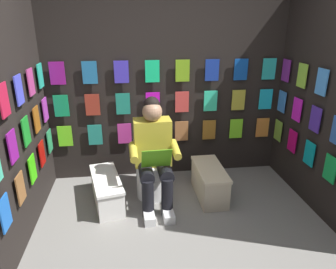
{
  "coord_description": "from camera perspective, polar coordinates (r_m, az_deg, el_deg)",
  "views": [
    {
      "loc": [
        0.47,
        1.92,
        1.95
      ],
      "look_at": [
        0.09,
        -1.0,
        0.85
      ],
      "focal_mm": 33.15,
      "sensor_mm": 36.0,
      "label": 1
    }
  ],
  "objects": [
    {
      "name": "display_wall_right",
      "position": [
        3.11,
        -26.51,
        3.17
      ],
      "size": [
        0.14,
        1.81,
        2.28
      ],
      "color": "black",
      "rests_on": "ground"
    },
    {
      "name": "comic_longbox_near",
      "position": [
        3.65,
        7.62,
        -8.61
      ],
      "size": [
        0.31,
        0.7,
        0.36
      ],
      "rotation": [
        0.0,
        0.0,
        0.01
      ],
      "color": "beige",
      "rests_on": "ground"
    },
    {
      "name": "toilet",
      "position": [
        3.64,
        -2.96,
        -6.01
      ],
      "size": [
        0.41,
        0.56,
        0.77
      ],
      "rotation": [
        0.0,
        0.0,
        0.04
      ],
      "color": "white",
      "rests_on": "ground"
    },
    {
      "name": "comic_longbox_far",
      "position": [
        3.57,
        -11.18,
        -9.99
      ],
      "size": [
        0.43,
        0.8,
        0.32
      ],
      "rotation": [
        0.0,
        0.0,
        0.2
      ],
      "color": "white",
      "rests_on": "ground"
    },
    {
      "name": "display_wall_back",
      "position": [
        3.89,
        -0.25,
        8.46
      ],
      "size": [
        3.02,
        0.14,
        2.28
      ],
      "color": "black",
      "rests_on": "ground"
    },
    {
      "name": "person_reading",
      "position": [
        3.32,
        -2.61,
        -3.5
      ],
      "size": [
        0.54,
        0.69,
        1.19
      ],
      "rotation": [
        0.0,
        0.0,
        0.04
      ],
      "color": "gold",
      "rests_on": "ground"
    },
    {
      "name": "display_wall_left",
      "position": [
        3.54,
        26.97,
        4.98
      ],
      "size": [
        0.14,
        1.81,
        2.28
      ],
      "color": "black",
      "rests_on": "ground"
    }
  ]
}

